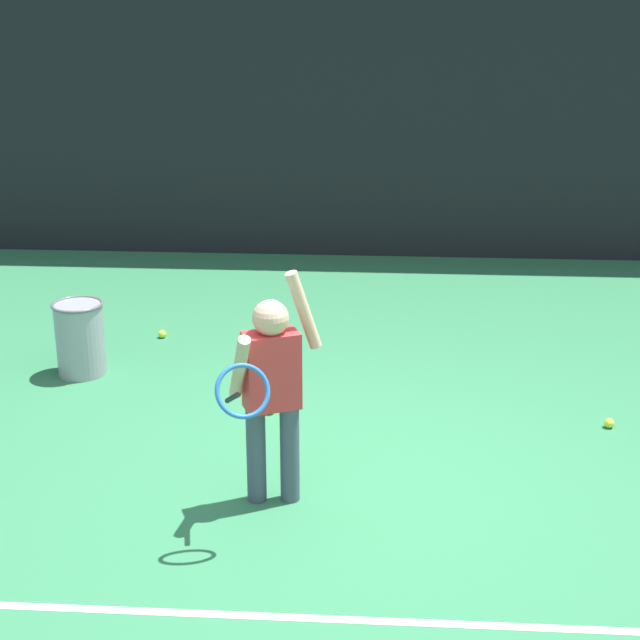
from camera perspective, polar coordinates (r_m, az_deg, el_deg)
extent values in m
plane|color=#2D7247|center=(5.83, 1.85, -9.60)|extent=(20.00, 20.00, 0.00)
cube|color=white|center=(4.75, 1.27, -17.15)|extent=(9.00, 0.05, 0.00)
cube|color=black|center=(10.16, 3.03, 14.37)|extent=(13.58, 0.08, 3.86)
cylinder|color=slate|center=(10.49, -9.55, 14.71)|extent=(0.09, 0.09, 4.01)
cylinder|color=slate|center=(10.42, 15.69, 14.24)|extent=(0.09, 0.09, 4.01)
cylinder|color=#3F4C59|center=(5.55, -3.76, -7.85)|extent=(0.11, 0.11, 0.58)
cylinder|color=#3F4C59|center=(5.54, -1.78, -7.85)|extent=(0.11, 0.11, 0.58)
cube|color=red|center=(5.33, -2.86, -2.97)|extent=(0.34, 0.28, 0.44)
sphere|color=tan|center=(5.22, -2.92, 0.12)|extent=(0.20, 0.20, 0.20)
cylinder|color=tan|center=(5.29, -0.97, 0.59)|extent=(0.22, 0.14, 0.46)
cylinder|color=tan|center=(5.20, -4.73, -2.79)|extent=(0.18, 0.29, 0.43)
cylinder|color=black|center=(5.12, -5.17, -4.56)|extent=(0.12, 0.23, 0.15)
torus|color=#2666B2|center=(4.87, -4.56, -4.17)|extent=(0.33, 0.26, 0.26)
cylinder|color=gray|center=(7.48, -13.88, -1.10)|extent=(0.36, 0.36, 0.55)
torus|color=#595B60|center=(7.39, -14.05, 0.89)|extent=(0.38, 0.38, 0.02)
sphere|color=#CCE033|center=(6.70, -2.95, -5.26)|extent=(0.07, 0.07, 0.07)
sphere|color=#CCE033|center=(6.77, 16.60, -5.81)|extent=(0.07, 0.07, 0.07)
sphere|color=#CCE033|center=(8.17, -9.24, -0.82)|extent=(0.07, 0.07, 0.07)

